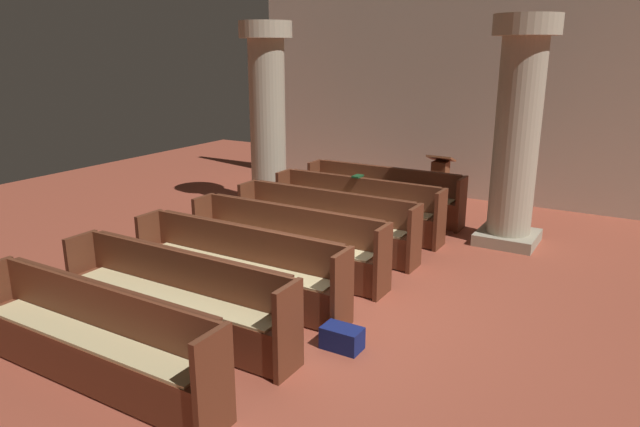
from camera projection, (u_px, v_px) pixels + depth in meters
ground_plane at (324, 306)px, 6.93m from camera, size 19.20×19.20×0.00m
back_wall at (479, 87)px, 11.33m from camera, size 10.00×0.16×4.50m
pew_row_0 at (383, 192)px, 10.40m from camera, size 2.96×0.47×0.92m
pew_row_1 at (357, 205)px, 9.54m from camera, size 2.96×0.46×0.92m
pew_row_2 at (325, 221)px, 8.67m from camera, size 2.96×0.47×0.92m
pew_row_3 at (286, 240)px, 7.80m from camera, size 2.96×0.46×0.92m
pew_row_4 at (238, 264)px, 6.93m from camera, size 2.96×0.46×0.92m
pew_row_5 at (176, 294)px, 6.07m from camera, size 2.96×0.47×0.92m
pew_row_6 at (92, 335)px, 5.20m from camera, size 2.96×0.46×0.92m
pillar_aisle_side at (517, 130)px, 8.68m from camera, size 0.97×0.97×3.47m
pillar_far_side at (267, 114)px, 10.81m from camera, size 0.97×0.97×3.47m
lectern at (439, 187)px, 10.90m from camera, size 0.48×0.45×1.08m
hymn_book at (358, 176)px, 9.62m from camera, size 0.13×0.22×0.03m
kneeler_box_navy at (342, 338)px, 5.91m from camera, size 0.41×0.25×0.24m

